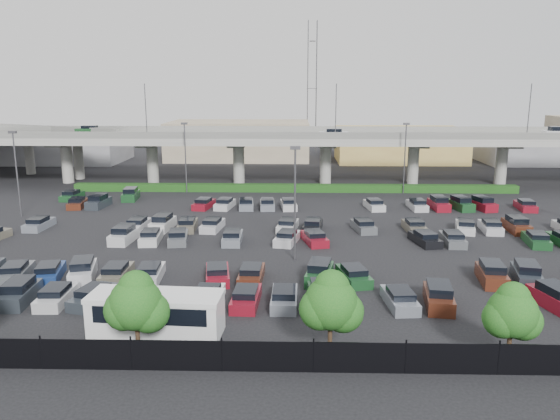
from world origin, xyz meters
name	(u,v)px	position (x,y,z in m)	size (l,w,h in m)	color
ground	(295,236)	(0.00, 0.00, 0.00)	(280.00, 280.00, 0.00)	black
overpass	(293,141)	(-0.18, 31.99, 6.97)	(150.00, 13.00, 15.80)	gray
on_ramp	(8,135)	(-52.10, 43.05, 6.86)	(50.93, 30.13, 8.80)	gray
hedge	(294,188)	(0.00, 25.00, 0.55)	(66.00, 1.60, 1.10)	#123F13
fence	(294,357)	(-0.05, -28.00, 0.90)	(70.00, 0.10, 2.00)	black
tree_row	(308,302)	(0.70, -26.53, 3.52)	(65.07, 3.66, 5.94)	#332316
shuttle_bus	(156,312)	(-8.72, -23.42, 1.46)	(8.51, 3.40, 2.68)	white
parked_cars	(285,242)	(-0.90, -4.50, 0.61)	(63.14, 41.63, 1.67)	silver
light_poles	(256,174)	(-4.13, 2.00, 6.24)	(66.90, 48.38, 10.30)	#4B4B50
distant_buildings	(352,142)	(12.38, 61.81, 3.74)	(138.00, 24.00, 9.00)	gray
comm_tower	(312,86)	(4.00, 74.00, 15.61)	(2.40, 2.40, 30.00)	#4B4B50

